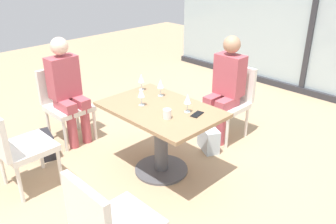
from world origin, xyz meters
TOP-DOWN VIEW (x-y plane):
  - ground_plane at (0.00, 0.00)m, footprint 12.00×12.00m
  - window_wall_backdrop at (0.00, 3.20)m, footprint 5.29×0.10m
  - dining_table_main at (0.00, 0.00)m, footprint 1.17×0.78m
  - chair_near_window at (0.00, 1.17)m, footprint 0.46×0.51m
  - chair_side_end at (-1.36, -0.31)m, footprint 0.50×0.46m
  - chair_front_right at (0.73, -1.17)m, footprint 0.46×0.50m
  - chair_front_left at (-0.73, -1.17)m, footprint 0.46×0.50m
  - person_near_window at (-0.00, 1.06)m, footprint 0.34×0.39m
  - person_side_end at (-1.25, -0.31)m, footprint 0.39×0.34m
  - wine_glass_0 at (-0.22, 0.21)m, footprint 0.07×0.07m
  - wine_glass_1 at (-0.17, -0.09)m, footprint 0.07×0.07m
  - wine_glass_2 at (-0.50, 0.18)m, footprint 0.07×0.07m
  - wine_glass_3 at (0.25, 0.11)m, footprint 0.07×0.07m
  - coffee_cup at (0.21, -0.12)m, footprint 0.08×0.08m
  - cell_phone_on_table at (0.36, 0.13)m, footprint 0.10×0.16m
  - handbag_0 at (0.08, 0.69)m, footprint 0.34×0.28m
  - handbag_1 at (-1.13, -0.72)m, footprint 0.33×0.23m

SIDE VIEW (x-z plane):
  - ground_plane at x=0.00m, z-range 0.00..0.00m
  - handbag_0 at x=0.08m, z-range 0.00..0.28m
  - handbag_1 at x=-1.13m, z-range 0.00..0.28m
  - chair_near_window at x=0.00m, z-range 0.06..0.93m
  - chair_side_end at x=-1.36m, z-range 0.06..0.93m
  - chair_front_right at x=0.73m, z-range 0.06..0.93m
  - chair_front_left at x=-0.73m, z-range 0.06..0.93m
  - dining_table_main at x=0.00m, z-range 0.16..0.89m
  - person_near_window at x=0.00m, z-range 0.07..1.33m
  - person_side_end at x=-1.25m, z-range 0.07..1.33m
  - cell_phone_on_table at x=0.36m, z-range 0.73..0.74m
  - coffee_cup at x=0.21m, z-range 0.73..0.82m
  - wine_glass_0 at x=-0.22m, z-range 0.77..0.95m
  - wine_glass_1 at x=-0.17m, z-range 0.77..0.95m
  - wine_glass_2 at x=-0.50m, z-range 0.77..0.95m
  - wine_glass_3 at x=0.25m, z-range 0.77..0.95m
  - window_wall_backdrop at x=0.00m, z-range -0.14..2.56m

